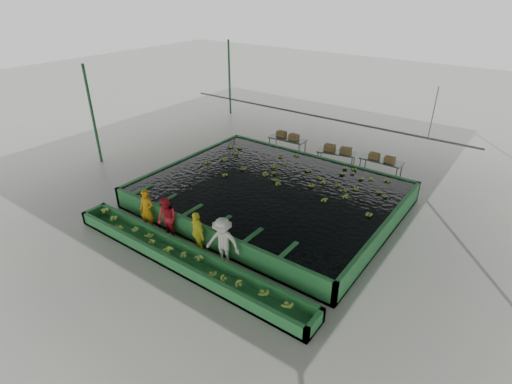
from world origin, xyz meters
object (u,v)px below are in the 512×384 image
Objects in this scene: box_stack_mid at (337,152)px; packing_table_right at (380,168)px; box_stack_left at (288,138)px; flotation_tank at (270,195)px; packing_table_left at (287,146)px; box_stack_right at (382,160)px; worker_a at (147,210)px; worker_b at (167,219)px; worker_c at (197,233)px; packing_table_mid at (336,160)px; worker_d at (223,242)px; sorting_trough at (183,259)px.

packing_table_right is at bearing 6.16° from box_stack_mid.
flotation_tank is at bearing -65.18° from box_stack_left.
box_stack_right is (5.18, 0.12, 0.44)m from packing_table_left.
worker_a is 0.99× the size of worker_b.
flotation_tank is 4.32m from worker_c.
box_stack_mid is (0.70, 9.37, 0.06)m from worker_c.
packing_table_mid is 1.55× the size of box_stack_right.
box_stack_right is at bearing 1.30° from packing_table_left.
packing_table_mid is at bearing 75.74° from worker_d.
box_stack_left reaches higher than packing_table_mid.
packing_table_right is (1.72, 9.61, -0.44)m from worker_d.
packing_table_mid is at bearing -2.06° from box_stack_left.
worker_d is 1.31× the size of box_stack_mid.
worker_c is (-0.09, -4.30, 0.36)m from flotation_tank.
worker_c is 0.91× the size of worker_d.
worker_c reaches higher than packing_table_mid.
worker_d is at bearing 4.23° from worker_b.
packing_table_left is 1.06× the size of packing_table_mid.
box_stack_left is (-3.47, 9.49, 0.03)m from worker_d.
flotation_tank is at bearing -96.35° from packing_table_mid.
worker_b reaches higher than sorting_trough.
worker_c is (1.48, 0.00, -0.02)m from worker_b.
packing_table_mid is (3.23, 9.38, -0.39)m from worker_a.
packing_table_left reaches higher than packing_table_mid.
worker_b reaches higher than worker_a.
flotation_tank is at bearing -118.19° from box_stack_right.
box_stack_right reaches higher than sorting_trough.
worker_d reaches higher than flotation_tank.
worker_b is 0.92× the size of worker_d.
worker_a reaches higher than flotation_tank.
sorting_trough is 10.74m from box_stack_right.
worker_d reaches higher than box_stack_mid.
packing_table_left is 5.16m from packing_table_right.
box_stack_left is at bearing 177.78° from box_stack_mid.
flotation_tank is at bearing 86.63° from worker_d.
worker_a reaches higher than sorting_trough.
sorting_trough is at bearing -22.87° from worker_b.
worker_a is 11.01m from box_stack_right.
sorting_trough is 5.60× the size of worker_d.
worker_a is 9.93m from packing_table_mid.
worker_a is 11.05m from packing_table_right.
worker_a is 2.58m from worker_c.
packing_table_mid is 0.44m from box_stack_mid.
worker_c is 9.98m from box_stack_right.
flotation_tank reaches higher than sorting_trough.
worker_c reaches higher than flotation_tank.
worker_c is at bearing -91.14° from flotation_tank.
worker_d is at bearing -100.14° from packing_table_right.
packing_table_mid is 3.01m from box_stack_left.
box_stack_mid is at bearing -2.22° from box_stack_left.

